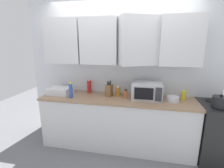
# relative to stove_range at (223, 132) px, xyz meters

# --- Properties ---
(wall_back_with_cabinets) EXTENTS (3.45, 0.56, 2.60)m
(wall_back_with_cabinets) POSITION_rel_stove_range_xyz_m (-1.68, 0.25, 1.13)
(wall_back_with_cabinets) COLOR white
(wall_back_with_cabinets) RESTS_ON ground_plane
(counter_run) EXTENTS (2.58, 0.63, 0.90)m
(counter_run) POSITION_rel_stove_range_xyz_m (-1.68, 0.02, -0.00)
(counter_run) COLOR silver
(counter_run) RESTS_ON ground_plane
(stove_range) EXTENTS (0.76, 0.64, 0.91)m
(stove_range) POSITION_rel_stove_range_xyz_m (0.00, 0.00, 0.00)
(stove_range) COLOR black
(stove_range) RESTS_ON ground_plane
(kettle) EXTENTS (0.21, 0.21, 0.19)m
(kettle) POSITION_rel_stove_range_xyz_m (-0.17, -0.14, 0.54)
(kettle) COLOR black
(kettle) RESTS_ON stove_range
(microwave) EXTENTS (0.48, 0.37, 0.28)m
(microwave) POSITION_rel_stove_range_xyz_m (-1.19, 0.06, 0.59)
(microwave) COLOR #B7B7BC
(microwave) RESTS_ON counter_run
(dish_rack) EXTENTS (0.38, 0.30, 0.12)m
(dish_rack) POSITION_rel_stove_range_xyz_m (-2.71, 0.02, 0.51)
(dish_rack) COLOR silver
(dish_rack) RESTS_ON counter_run
(knife_block) EXTENTS (0.12, 0.14, 0.28)m
(knife_block) POSITION_rel_stove_range_xyz_m (-1.82, 0.08, 0.55)
(knife_block) COLOR brown
(knife_block) RESTS_ON counter_run
(bottle_blue_cleaner) EXTENTS (0.06, 0.06, 0.27)m
(bottle_blue_cleaner) POSITION_rel_stove_range_xyz_m (-2.43, -0.14, 0.58)
(bottle_blue_cleaner) COLOR #2D56B7
(bottle_blue_cleaner) RESTS_ON counter_run
(bottle_spice_jar) EXTENTS (0.06, 0.06, 0.15)m
(bottle_spice_jar) POSITION_rel_stove_range_xyz_m (-1.53, 0.03, 0.52)
(bottle_spice_jar) COLOR #BC6638
(bottle_spice_jar) RESTS_ON counter_run
(bottle_red_sauce) EXTENTS (0.08, 0.08, 0.25)m
(bottle_red_sauce) POSITION_rel_stove_range_xyz_m (-2.23, 0.22, 0.56)
(bottle_red_sauce) COLOR red
(bottle_red_sauce) RESTS_ON counter_run
(bottle_amber_vinegar) EXTENTS (0.08, 0.08, 0.18)m
(bottle_amber_vinegar) POSITION_rel_stove_range_xyz_m (-1.67, 0.11, 0.53)
(bottle_amber_vinegar) COLOR #AD701E
(bottle_amber_vinegar) RESTS_ON counter_run
(bottle_yellow_mustard) EXTENTS (0.07, 0.07, 0.16)m
(bottle_yellow_mustard) POSITION_rel_stove_range_xyz_m (-0.60, 0.12, 0.52)
(bottle_yellow_mustard) COLOR gold
(bottle_yellow_mustard) RESTS_ON counter_run
(bowl_ceramic_small) EXTENTS (0.19, 0.19, 0.08)m
(bowl_ceramic_small) POSITION_rel_stove_range_xyz_m (-0.78, 0.02, 0.49)
(bowl_ceramic_small) COLOR silver
(bowl_ceramic_small) RESTS_ON counter_run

